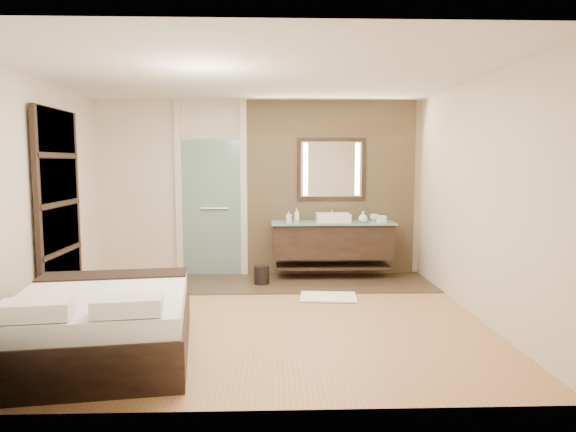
{
  "coord_description": "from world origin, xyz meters",
  "views": [
    {
      "loc": [
        0.17,
        -5.73,
        1.76
      ],
      "look_at": [
        0.38,
        0.6,
        1.09
      ],
      "focal_mm": 32.0,
      "sensor_mm": 36.0,
      "label": 1
    }
  ],
  "objects_px": {
    "mirror_unit": "(331,169)",
    "bed": "(102,323)",
    "vanity": "(333,240)",
    "waste_bin": "(262,275)"
  },
  "relations": [
    {
      "from": "mirror_unit",
      "to": "bed",
      "type": "height_order",
      "value": "mirror_unit"
    },
    {
      "from": "vanity",
      "to": "mirror_unit",
      "type": "height_order",
      "value": "mirror_unit"
    },
    {
      "from": "mirror_unit",
      "to": "bed",
      "type": "relative_size",
      "value": 0.51
    },
    {
      "from": "waste_bin",
      "to": "bed",
      "type": "bearing_deg",
      "value": -117.44
    },
    {
      "from": "vanity",
      "to": "mirror_unit",
      "type": "distance_m",
      "value": 1.1
    },
    {
      "from": "vanity",
      "to": "mirror_unit",
      "type": "relative_size",
      "value": 1.75
    },
    {
      "from": "vanity",
      "to": "bed",
      "type": "bearing_deg",
      "value": -128.72
    },
    {
      "from": "mirror_unit",
      "to": "waste_bin",
      "type": "relative_size",
      "value": 3.9
    },
    {
      "from": "vanity",
      "to": "waste_bin",
      "type": "xyz_separation_m",
      "value": [
        -1.07,
        -0.39,
        -0.44
      ]
    },
    {
      "from": "mirror_unit",
      "to": "waste_bin",
      "type": "distance_m",
      "value": 1.96
    }
  ]
}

